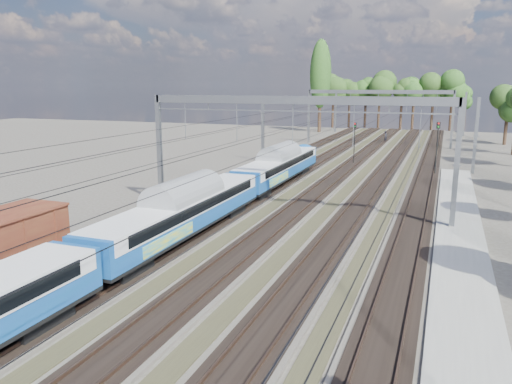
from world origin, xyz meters
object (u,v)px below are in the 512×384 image
(worker, at_px, (386,137))
(emu_train, at_px, (181,206))
(signal_near, at_px, (354,138))
(signal_far, at_px, (437,142))

(worker, bearing_deg, emu_train, -162.35)
(worker, distance_m, signal_near, 26.61)
(worker, distance_m, signal_far, 32.25)
(worker, xyz_separation_m, signal_near, (-0.86, -26.49, 2.31))
(worker, bearing_deg, signal_near, -159.20)
(worker, xyz_separation_m, signal_far, (8.91, -30.88, 2.70))
(signal_near, bearing_deg, emu_train, -72.88)
(signal_far, bearing_deg, signal_near, 134.99)
(emu_train, height_order, signal_near, signal_near)
(worker, height_order, signal_far, signal_far)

